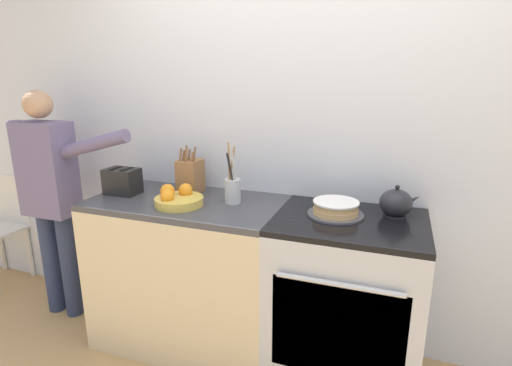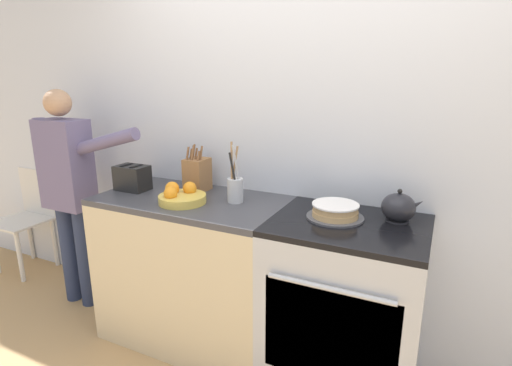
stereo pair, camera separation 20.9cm
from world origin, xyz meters
The scene contains 11 objects.
wall_back centered at (0.00, 0.63, 1.30)m, with size 8.00×0.04×2.60m.
counter_cabinet centered at (-0.66, 0.30, 0.46)m, with size 1.11×0.61×0.92m.
stove_range centered at (0.28, 0.30, 0.46)m, with size 0.75×0.64×0.92m.
layer_cake centered at (0.20, 0.33, 0.96)m, with size 0.29×0.29×0.08m.
tea_kettle centered at (0.49, 0.43, 0.99)m, with size 0.20×0.16×0.16m.
knife_block centered at (-0.71, 0.45, 1.03)m, with size 0.13×0.15×0.29m.
utensil_crock centered at (-0.38, 0.35, 1.01)m, with size 0.09×0.09×0.34m.
fruit_bowl centered at (-0.65, 0.21, 0.96)m, with size 0.27×0.27×0.11m.
toaster centered at (-1.08, 0.29, 1.00)m, with size 0.22×0.14×0.16m.
person_baker centered at (-1.64, 0.27, 0.91)m, with size 0.90×0.20×1.54m.
dining_chair centered at (-2.47, 0.52, 0.49)m, with size 0.40×0.40×0.85m.
Camera 1 is at (0.47, -1.63, 1.62)m, focal length 28.00 mm.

